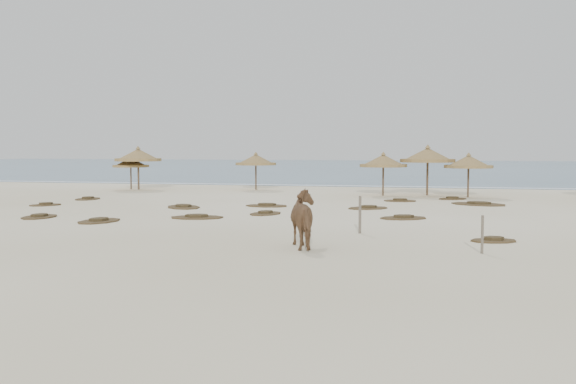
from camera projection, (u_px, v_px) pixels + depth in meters
name	position (u px, v px, depth m)	size (l,w,h in m)	color
ground	(247.00, 225.00, 24.94)	(160.00, 160.00, 0.00)	#F6EBCA
ocean	(390.00, 167.00, 97.76)	(200.00, 100.00, 0.01)	navy
foam_line	(344.00, 186.00, 50.18)	(70.00, 0.60, 0.01)	white
palapa_0	(138.00, 156.00, 45.77)	(3.36, 3.36, 3.13)	brown
palapa_1	(131.00, 163.00, 46.19)	(3.41, 3.41, 2.46)	brown
palapa_2	(256.00, 160.00, 45.58)	(3.26, 3.26, 2.71)	brown
palapa_3	(383.00, 161.00, 40.09)	(3.61, 3.61, 2.76)	brown
palapa_4	(428.00, 156.00, 40.26)	(4.33, 4.33, 3.21)	brown
palapa_5	(469.00, 162.00, 38.75)	(3.42, 3.42, 2.73)	brown
horse	(307.00, 219.00, 19.33)	(0.94, 2.06, 1.74)	brown
fence_post_near	(360.00, 215.00, 22.54)	(0.10, 0.10, 1.32)	#665C4C
fence_post_far	(482.00, 235.00, 18.24)	(0.08, 0.08, 1.10)	#665C4C
scrub_0	(39.00, 216.00, 27.64)	(1.37, 2.02, 0.16)	brown
scrub_1	(183.00, 207.00, 32.16)	(2.71, 2.87, 0.16)	brown
scrub_2	(266.00, 213.00, 28.99)	(1.72, 2.12, 0.16)	brown
scrub_3	(368.00, 208.00, 31.64)	(2.49, 2.31, 0.16)	brown
scrub_4	(403.00, 218.00, 27.20)	(2.41, 2.06, 0.16)	brown
scrub_5	(478.00, 204.00, 33.81)	(3.42, 2.88, 0.16)	brown
scrub_6	(88.00, 199.00, 37.25)	(1.34, 1.99, 0.16)	brown
scrub_7	(400.00, 200.00, 35.93)	(1.92, 1.35, 0.16)	brown
scrub_8	(46.00, 205.00, 33.36)	(1.85, 1.96, 0.16)	brown
scrub_9	(197.00, 217.00, 27.44)	(2.55, 1.94, 0.16)	brown
scrub_10	(452.00, 198.00, 37.31)	(2.09, 1.92, 0.16)	brown
scrub_11	(99.00, 221.00, 26.05)	(1.69, 2.30, 0.16)	brown
scrub_12	(494.00, 240.00, 20.60)	(1.72, 1.39, 0.16)	brown
scrub_13	(267.00, 205.00, 32.88)	(2.21, 1.45, 0.16)	brown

